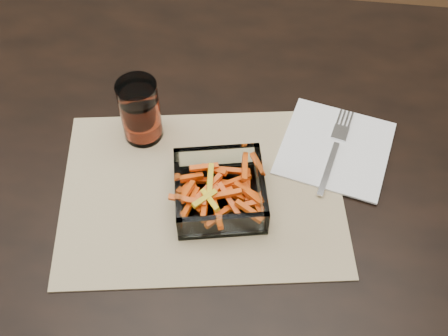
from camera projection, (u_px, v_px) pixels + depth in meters
The scene contains 6 objects.
dining_table at pixel (230, 186), 1.02m from camera, with size 1.60×0.90×0.75m.
placemat at pixel (202, 191), 0.91m from camera, with size 0.45×0.33×0.00m, color tan.
glass_bowl at pixel (220, 192), 0.88m from camera, with size 0.16×0.16×0.05m.
tumbler at pixel (140, 112), 0.93m from camera, with size 0.07×0.07×0.12m.
napkin at pixel (335, 148), 0.95m from camera, with size 0.18×0.18×0.00m, color white.
fork at pixel (335, 148), 0.95m from camera, with size 0.06×0.19×0.00m.
Camera 1 is at (0.06, -0.57, 1.51)m, focal length 45.00 mm.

